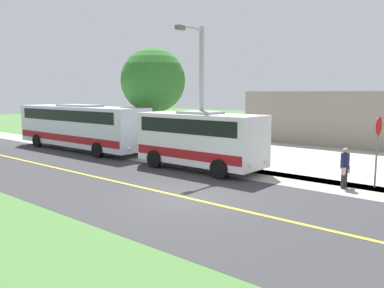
# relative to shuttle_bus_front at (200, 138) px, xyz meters

# --- Properties ---
(ground_plane) EXTENTS (120.00, 120.00, 0.00)m
(ground_plane) POSITION_rel_shuttle_bus_front_xyz_m (4.47, 2.97, -1.59)
(ground_plane) COLOR #477238
(road_surface) EXTENTS (8.00, 100.00, 0.01)m
(road_surface) POSITION_rel_shuttle_bus_front_xyz_m (4.47, 2.97, -1.59)
(road_surface) COLOR #333335
(road_surface) RESTS_ON ground
(sidewalk) EXTENTS (2.40, 100.00, 0.01)m
(sidewalk) POSITION_rel_shuttle_bus_front_xyz_m (-0.73, 2.97, -1.59)
(sidewalk) COLOR #9E9991
(sidewalk) RESTS_ON ground
(parking_lot_surface) EXTENTS (14.00, 36.00, 0.01)m
(parking_lot_surface) POSITION_rel_shuttle_bus_front_xyz_m (-7.93, 5.97, -1.59)
(parking_lot_surface) COLOR #B2ADA3
(parking_lot_surface) RESTS_ON ground
(road_centre_line) EXTENTS (0.16, 100.00, 0.00)m
(road_centre_line) POSITION_rel_shuttle_bus_front_xyz_m (4.47, 2.97, -1.58)
(road_centre_line) COLOR gold
(road_centre_line) RESTS_ON ground
(shuttle_bus_front) EXTENTS (2.58, 6.70, 2.90)m
(shuttle_bus_front) POSITION_rel_shuttle_bus_front_xyz_m (0.00, 0.00, 0.00)
(shuttle_bus_front) COLOR white
(shuttle_bus_front) RESTS_ON ground
(transit_bus_rear) EXTENTS (2.68, 11.38, 3.02)m
(transit_bus_rear) POSITION_rel_shuttle_bus_front_xyz_m (-0.05, -10.31, 0.07)
(transit_bus_rear) COLOR silver
(transit_bus_rear) RESTS_ON ground
(pedestrian_with_bags) EXTENTS (0.72, 0.34, 1.63)m
(pedestrian_with_bags) POSITION_rel_shuttle_bus_front_xyz_m (-0.76, 6.83, -0.72)
(pedestrian_with_bags) COLOR #262628
(pedestrian_with_bags) RESTS_ON ground
(stop_sign) EXTENTS (0.76, 0.07, 2.88)m
(stop_sign) POSITION_rel_shuttle_bus_front_xyz_m (-1.63, 7.78, 0.37)
(stop_sign) COLOR slate
(stop_sign) RESTS_ON ground
(street_light_pole) EXTENTS (1.97, 0.24, 7.04)m
(street_light_pole) POSITION_rel_shuttle_bus_front_xyz_m (-0.39, -0.35, 2.33)
(street_light_pole) COLOR #9E9EA3
(street_light_pole) RESTS_ON ground
(tree_curbside) EXTENTS (4.18, 4.18, 6.67)m
(tree_curbside) POSITION_rel_shuttle_bus_front_xyz_m (-2.93, -6.29, 2.97)
(tree_curbside) COLOR brown
(tree_curbside) RESTS_ON ground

